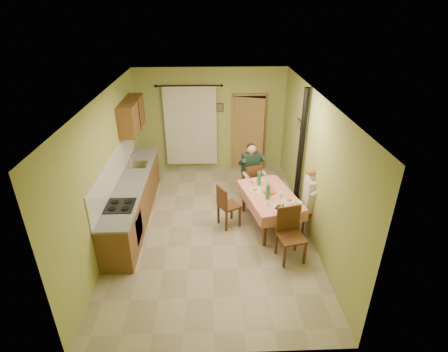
{
  "coord_description": "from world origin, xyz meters",
  "views": [
    {
      "loc": [
        0.02,
        -6.17,
        4.33
      ],
      "look_at": [
        0.25,
        0.1,
        1.15
      ],
      "focal_mm": 28.0,
      "sensor_mm": 36.0,
      "label": 1
    }
  ],
  "objects_px": {
    "dining_table": "(269,210)",
    "stove_flue": "(299,169)",
    "chair_right": "(310,217)",
    "chair_near": "(290,245)",
    "chair_left": "(228,213)",
    "man_right": "(313,193)",
    "man_far": "(251,166)",
    "chair_far": "(251,189)"
  },
  "relations": [
    {
      "from": "dining_table",
      "to": "stove_flue",
      "type": "bearing_deg",
      "value": 26.23
    },
    {
      "from": "chair_right",
      "to": "chair_near",
      "type": "bearing_deg",
      "value": 146.42
    },
    {
      "from": "chair_left",
      "to": "stove_flue",
      "type": "height_order",
      "value": "stove_flue"
    },
    {
      "from": "chair_near",
      "to": "chair_left",
      "type": "distance_m",
      "value": 1.55
    },
    {
      "from": "chair_near",
      "to": "stove_flue",
      "type": "xyz_separation_m",
      "value": [
        0.47,
        1.67,
        0.73
      ]
    },
    {
      "from": "chair_left",
      "to": "man_right",
      "type": "bearing_deg",
      "value": 54.3
    },
    {
      "from": "stove_flue",
      "to": "chair_left",
      "type": "bearing_deg",
      "value": -160.38
    },
    {
      "from": "chair_near",
      "to": "man_right",
      "type": "distance_m",
      "value": 1.22
    },
    {
      "from": "chair_near",
      "to": "chair_right",
      "type": "xyz_separation_m",
      "value": [
        0.6,
        0.89,
        -0.0
      ]
    },
    {
      "from": "chair_left",
      "to": "man_far",
      "type": "relative_size",
      "value": 0.68
    },
    {
      "from": "chair_right",
      "to": "stove_flue",
      "type": "relative_size",
      "value": 0.34
    },
    {
      "from": "chair_near",
      "to": "stove_flue",
      "type": "distance_m",
      "value": 1.88
    },
    {
      "from": "chair_right",
      "to": "dining_table",
      "type": "bearing_deg",
      "value": 77.37
    },
    {
      "from": "dining_table",
      "to": "man_far",
      "type": "xyz_separation_m",
      "value": [
        -0.27,
        1.09,
        0.5
      ]
    },
    {
      "from": "chair_left",
      "to": "man_right",
      "type": "distance_m",
      "value": 1.79
    },
    {
      "from": "chair_near",
      "to": "chair_left",
      "type": "height_order",
      "value": "chair_near"
    },
    {
      "from": "dining_table",
      "to": "chair_near",
      "type": "xyz_separation_m",
      "value": [
        0.23,
        -1.09,
        -0.09
      ]
    },
    {
      "from": "chair_far",
      "to": "stove_flue",
      "type": "height_order",
      "value": "stove_flue"
    },
    {
      "from": "chair_left",
      "to": "chair_right",
      "type": "bearing_deg",
      "value": 54.35
    },
    {
      "from": "dining_table",
      "to": "man_right",
      "type": "height_order",
      "value": "man_right"
    },
    {
      "from": "chair_right",
      "to": "man_right",
      "type": "relative_size",
      "value": 0.68
    },
    {
      "from": "man_right",
      "to": "stove_flue",
      "type": "distance_m",
      "value": 0.8
    },
    {
      "from": "chair_far",
      "to": "man_right",
      "type": "bearing_deg",
      "value": -64.44
    },
    {
      "from": "dining_table",
      "to": "chair_right",
      "type": "height_order",
      "value": "chair_right"
    },
    {
      "from": "stove_flue",
      "to": "chair_right",
      "type": "bearing_deg",
      "value": -80.57
    },
    {
      "from": "chair_far",
      "to": "man_far",
      "type": "height_order",
      "value": "man_far"
    },
    {
      "from": "chair_far",
      "to": "man_right",
      "type": "distance_m",
      "value": 1.78
    },
    {
      "from": "chair_near",
      "to": "chair_right",
      "type": "relative_size",
      "value": 1.08
    },
    {
      "from": "man_right",
      "to": "man_far",
      "type": "bearing_deg",
      "value": 40.79
    },
    {
      "from": "chair_far",
      "to": "chair_left",
      "type": "xyz_separation_m",
      "value": [
        -0.58,
        -1.06,
        -0.0
      ]
    },
    {
      "from": "dining_table",
      "to": "chair_far",
      "type": "relative_size",
      "value": 1.83
    },
    {
      "from": "man_far",
      "to": "chair_left",
      "type": "bearing_deg",
      "value": -133.41
    },
    {
      "from": "chair_right",
      "to": "chair_left",
      "type": "height_order",
      "value": "chair_left"
    },
    {
      "from": "man_right",
      "to": "chair_right",
      "type": "bearing_deg",
      "value": -90.0
    },
    {
      "from": "dining_table",
      "to": "chair_near",
      "type": "relative_size",
      "value": 1.72
    },
    {
      "from": "chair_near",
      "to": "man_far",
      "type": "xyz_separation_m",
      "value": [
        -0.51,
        2.18,
        0.59
      ]
    },
    {
      "from": "chair_near",
      "to": "stove_flue",
      "type": "relative_size",
      "value": 0.36
    },
    {
      "from": "chair_left",
      "to": "man_far",
      "type": "bearing_deg",
      "value": 123.32
    },
    {
      "from": "chair_right",
      "to": "chair_left",
      "type": "xyz_separation_m",
      "value": [
        -1.69,
        0.22,
        0.0
      ]
    },
    {
      "from": "chair_near",
      "to": "man_far",
      "type": "distance_m",
      "value": 2.31
    },
    {
      "from": "chair_right",
      "to": "man_far",
      "type": "bearing_deg",
      "value": 41.11
    },
    {
      "from": "chair_near",
      "to": "chair_right",
      "type": "height_order",
      "value": "chair_near"
    }
  ]
}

